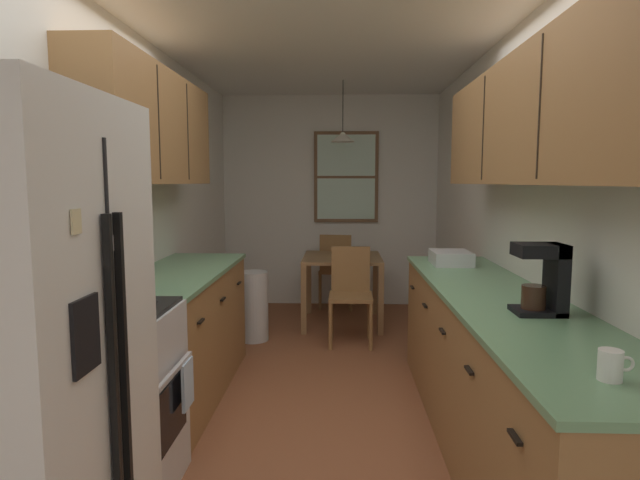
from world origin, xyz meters
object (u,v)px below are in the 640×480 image
Objects in this scene: table_serving_bowl at (353,252)px; refrigerator at (10,371)px; mug_by_coffeemaker at (611,365)px; stove_range at (105,401)px; trash_bin at (253,306)px; dining_table at (342,267)px; coffee_maker at (546,277)px; dining_chair_far at (337,267)px; dining_chair_near at (351,290)px; storage_canister at (141,273)px; microwave_over_range at (68,152)px; dish_rack at (451,258)px.

refrigerator is at bearing -107.11° from table_serving_bowl.
mug_by_coffeemaker is (1.92, -0.01, 0.05)m from refrigerator.
stove_range is 2.53m from trash_bin.
dining_table is 3.23m from coffee_maker.
mug_by_coffeemaker is (0.82, -3.89, 0.34)m from dining_table.
dining_table is at bearing -144.19° from table_serving_bowl.
trash_bin is at bearing 85.52° from refrigerator.
dining_chair_far is at bearing 95.57° from dining_table.
refrigerator is 5.44× the size of coffee_maker.
table_serving_bowl is at bearing 68.65° from stove_range.
dining_chair_far is (-0.14, 1.30, 0.00)m from dining_chair_near.
stove_range is 0.75m from storage_canister.
stove_range is at bearing -0.03° from microwave_over_range.
refrigerator is 2.97m from dish_rack.
dining_table is 8.03× the size of mug_by_coffeemaker.
refrigerator is at bearing -102.96° from dining_chair_far.
storage_canister is (0.11, 0.53, -0.65)m from microwave_over_range.
dining_chair_far is 0.65m from table_serving_bowl.
storage_canister is 0.61× the size of coffee_maker.
microwave_over_range reaches higher than dining_chair_far.
storage_canister is at bearing -98.63° from trash_bin.
dining_table is at bearing 66.19° from storage_canister.
table_serving_bowl reaches higher than dining_table.
mug_by_coffeemaker is at bearing -79.04° from dining_chair_far.
dining_chair_near reaches higher than trash_bin.
storage_canister is at bearing 167.73° from coffee_maker.
microwave_over_range is 2.95× the size of storage_canister.
coffee_maker reaches higher than table_serving_bowl.
dining_chair_near is 1.28m from dish_rack.
table_serving_bowl is (0.03, 0.73, 0.26)m from dining_chair_near.
table_serving_bowl is at bearing 100.05° from mug_by_coffeemaker.
dining_chair_near is 1.36× the size of trash_bin.
storage_canister reaches higher than dining_chair_near.
microwave_over_range is at bearing 179.97° from stove_range.
stove_range is 9.97× the size of mug_by_coffeemaker.
trash_bin is (0.25, 3.24, -0.57)m from refrigerator.
storage_canister is at bearing 146.94° from mug_by_coffeemaker.
microwave_over_range is 0.68× the size of dining_table.
dining_chair_near is at bearing 127.42° from dish_rack.
microwave_over_range is at bearing -99.25° from trash_bin.
mug_by_coffeemaker is 4.04m from table_serving_bowl.
dining_chair_far is at bearing 71.54° from storage_canister.
trash_bin is 6.01× the size of mug_by_coffeemaker.
dining_chair_near is (1.34, 2.49, -1.15)m from microwave_over_range.
microwave_over_range reaches higher than stove_range.
storage_canister is 0.92× the size of table_serving_bowl.
refrigerator is 4.14m from table_serving_bowl.
stove_range is 5.00× the size of table_serving_bowl.
mug_by_coffeemaker is at bearing -79.95° from table_serving_bowl.
refrigerator is 8.16× the size of table_serving_bowl.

